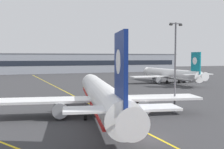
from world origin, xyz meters
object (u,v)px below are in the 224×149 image
apron_lamp_post (175,66)px  airliner_foreground (101,95)px  airliner_background (171,74)px  safety_cone_by_nose_gear (85,98)px

apron_lamp_post → airliner_foreground: bearing=170.8°
airliner_background → apron_lamp_post: size_ratio=2.59×
apron_lamp_post → safety_cone_by_nose_gear: apron_lamp_post is taller
apron_lamp_post → airliner_background: bearing=57.7°
airliner_foreground → apron_lamp_post: size_ratio=2.79×
airliner_foreground → apron_lamp_post: (12.03, -1.94, 4.33)m
apron_lamp_post → safety_cone_by_nose_gear: 22.92m
airliner_foreground → safety_cone_by_nose_gear: bearing=83.0°
airliner_background → safety_cone_by_nose_gear: airliner_background is taller
airliner_foreground → airliner_background: (40.28, 42.77, -0.26)m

